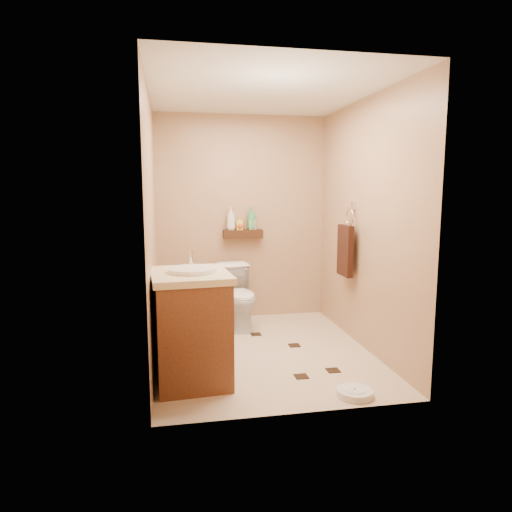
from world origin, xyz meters
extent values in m
plane|color=beige|center=(0.00, 0.00, 0.00)|extent=(2.50, 2.50, 0.00)
cube|color=tan|center=(0.00, 1.25, 1.20)|extent=(2.00, 0.04, 2.40)
cube|color=tan|center=(0.00, -1.25, 1.20)|extent=(2.00, 0.04, 2.40)
cube|color=tan|center=(-1.00, 0.00, 1.20)|extent=(0.04, 2.50, 2.40)
cube|color=tan|center=(1.00, 0.00, 1.20)|extent=(0.04, 2.50, 2.40)
cube|color=silver|center=(0.00, 0.00, 2.40)|extent=(2.00, 2.50, 0.02)
cube|color=#3B2210|center=(0.00, 1.17, 1.02)|extent=(0.46, 0.14, 0.10)
cube|color=black|center=(-0.39, -0.21, 0.00)|extent=(0.11, 0.11, 0.01)
cube|color=black|center=(0.34, 0.10, 0.00)|extent=(0.11, 0.11, 0.01)
cube|color=black|center=(0.19, -0.65, 0.00)|extent=(0.11, 0.11, 0.01)
cube|color=black|center=(-0.49, 0.51, 0.00)|extent=(0.11, 0.11, 0.01)
cube|color=black|center=(0.50, -0.58, 0.00)|extent=(0.11, 0.11, 0.01)
cube|color=black|center=(0.03, 0.51, 0.00)|extent=(0.11, 0.11, 0.01)
imported|color=white|center=(-0.11, 0.83, 0.35)|extent=(0.47, 0.72, 0.70)
cube|color=brown|center=(-0.70, -0.54, 0.42)|extent=(0.61, 0.73, 0.84)
cube|color=#CBB893|center=(-0.70, -0.54, 0.87)|extent=(0.66, 0.78, 0.05)
cylinder|color=silver|center=(-0.68, -0.54, 0.90)|extent=(0.39, 0.39, 0.05)
cylinder|color=silver|center=(-0.68, -0.30, 0.97)|extent=(0.03, 0.03, 0.13)
cylinder|color=white|center=(0.49, -1.07, 0.03)|extent=(0.33, 0.33, 0.05)
cylinder|color=white|center=(0.49, -1.07, 0.05)|extent=(0.16, 0.16, 0.01)
cylinder|color=#196558|center=(-0.82, 0.88, 0.06)|extent=(0.10, 0.10, 0.11)
cylinder|color=white|center=(-0.82, 0.88, 0.26)|extent=(0.02, 0.02, 0.32)
sphere|color=white|center=(-0.82, 0.88, 0.41)|extent=(0.07, 0.07, 0.07)
cube|color=silver|center=(0.98, 0.25, 1.38)|extent=(0.03, 0.06, 0.08)
torus|color=silver|center=(0.95, 0.25, 1.26)|extent=(0.02, 0.19, 0.19)
cube|color=black|center=(0.91, 0.25, 0.92)|extent=(0.06, 0.30, 0.52)
cylinder|color=white|center=(-0.94, 0.65, 0.60)|extent=(0.11, 0.11, 0.11)
cylinder|color=silver|center=(-0.98, 0.65, 0.66)|extent=(0.04, 0.02, 0.02)
imported|color=silver|center=(-0.14, 1.17, 1.20)|extent=(0.15, 0.15, 0.27)
imported|color=yellow|center=(-0.04, 1.17, 1.15)|extent=(0.08, 0.08, 0.16)
imported|color=#C63E17|center=(-0.03, 1.17, 1.13)|extent=(0.10, 0.10, 0.13)
imported|color=#349D5C|center=(0.10, 1.17, 1.20)|extent=(0.10, 0.10, 0.26)
imported|color=#FB8E53|center=(0.11, 1.17, 1.15)|extent=(0.09, 0.09, 0.17)
camera|label=1|loc=(-0.85, -4.11, 1.54)|focal=32.00mm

